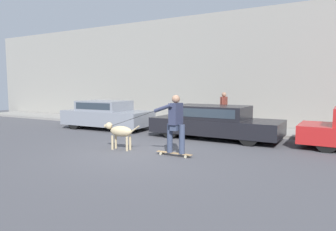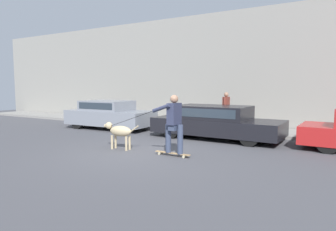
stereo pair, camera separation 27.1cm
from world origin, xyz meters
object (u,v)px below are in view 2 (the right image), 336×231
(dog, at_px, (119,131))
(fire_hydrant, at_px, (77,116))
(parked_car_0, at_px, (109,115))
(skateboarder, at_px, (174,122))
(pedestrian_with_bag, at_px, (226,109))
(parked_car_1, at_px, (215,122))

(dog, distance_m, fire_hydrant, 7.36)
(parked_car_0, bearing_deg, skateboarder, -33.48)
(skateboarder, xyz_separation_m, pedestrian_with_bag, (-0.27, 4.85, 0.01))
(parked_car_1, distance_m, skateboarder, 3.17)
(dog, relative_size, pedestrian_with_bag, 0.80)
(skateboarder, bearing_deg, parked_car_0, -31.29)
(parked_car_0, bearing_deg, dog, -46.32)
(fire_hydrant, bearing_deg, skateboarder, -26.28)
(parked_car_0, xyz_separation_m, pedestrian_with_bag, (4.79, 1.70, 0.34))
(skateboarder, height_order, pedestrian_with_bag, skateboarder)
(parked_car_1, height_order, skateboarder, skateboarder)
(dog, bearing_deg, pedestrian_with_bag, -111.21)
(parked_car_0, distance_m, skateboarder, 5.96)
(parked_car_1, distance_m, pedestrian_with_bag, 1.75)
(parked_car_1, height_order, fire_hydrant, parked_car_1)
(parked_car_0, height_order, pedestrian_with_bag, pedestrian_with_bag)
(parked_car_1, height_order, pedestrian_with_bag, pedestrian_with_bag)
(parked_car_0, height_order, parked_car_1, parked_car_0)
(fire_hydrant, bearing_deg, parked_car_0, -15.31)
(pedestrian_with_bag, bearing_deg, parked_car_0, -165.27)
(pedestrian_with_bag, bearing_deg, skateboarder, -91.65)
(parked_car_1, distance_m, dog, 3.65)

